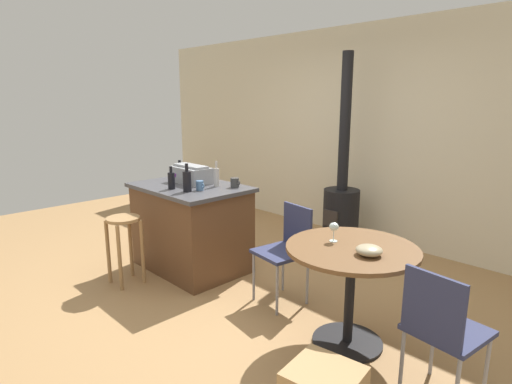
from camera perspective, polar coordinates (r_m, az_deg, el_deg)
The scene contains 17 objects.
ground_plane at distance 4.16m, azimuth -4.39°, elevation -12.86°, with size 8.80×8.80×0.00m, color #A37A4C.
back_wall at distance 5.57m, azimuth 14.37°, elevation 7.73°, with size 8.00×0.10×2.70m, color beige.
kitchen_island at distance 4.50m, azimuth -8.86°, elevation -4.74°, with size 1.20×0.85×0.91m.
wooden_stool at distance 4.26m, azimuth -17.61°, elevation -5.80°, with size 0.32×0.32×0.68m.
dining_table at distance 3.12m, azimuth 12.88°, elevation -10.46°, with size 0.94×0.94×0.76m.
folding_chair_near at distance 3.72m, azimuth 4.25°, elevation -7.38°, with size 0.46×0.46×0.87m.
folding_chair_far at distance 2.72m, azimuth 24.11°, elevation -16.47°, with size 0.45×0.45×0.87m.
wood_stove at distance 5.23m, azimuth 11.62°, elevation -1.26°, with size 0.44×0.45×2.33m.
toolbox at distance 4.51m, azimuth -8.89°, elevation 2.42°, with size 0.45×0.27×0.19m.
bottle_0 at distance 4.80m, azimuth -10.40°, elevation 2.84°, with size 0.08×0.08×0.21m.
bottle_1 at distance 4.28m, azimuth -5.43°, elevation 2.10°, with size 0.06×0.06×0.26m.
bottle_2 at distance 4.08m, azimuth -9.43°, elevation 1.52°, with size 0.08×0.08×0.27m.
bottle_3 at distance 4.23m, azimuth -11.52°, elevation 1.59°, with size 0.07×0.07×0.23m.
cup_0 at distance 4.12m, azimuth -7.69°, elevation 0.88°, with size 0.11×0.08×0.10m.
cup_1 at distance 4.23m, azimuth -2.91°, elevation 1.29°, with size 0.13×0.09×0.10m.
wine_glass at distance 3.10m, azimuth 10.64°, elevation -4.80°, with size 0.07×0.07×0.14m.
serving_bowl at distance 2.91m, azimuth 15.24°, elevation -7.71°, with size 0.18×0.18×0.07m, color tan.
Camera 1 is at (2.90, -2.39, 1.79)m, focal length 29.18 mm.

